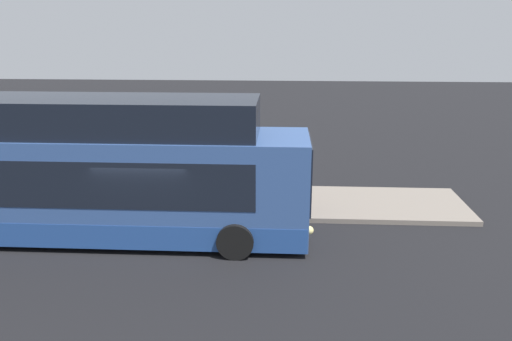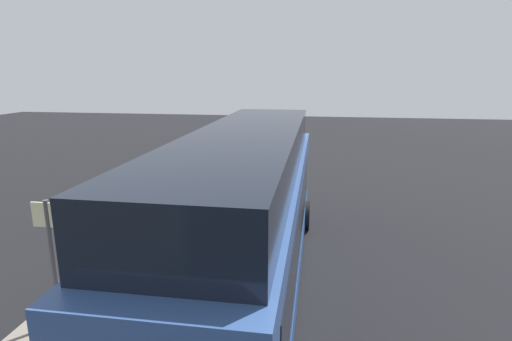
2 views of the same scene
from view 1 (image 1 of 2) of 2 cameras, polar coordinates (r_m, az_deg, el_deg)
ground at (r=14.95m, az=-11.73°, el=-7.91°), size 80.00×80.00×0.00m
platform at (r=17.80m, az=-9.17°, el=-3.38°), size 20.00×3.22×0.16m
bus_lead at (r=15.09m, az=-18.38°, el=-0.70°), size 12.39×2.75×4.12m
passenger_boarding at (r=17.04m, az=4.07°, el=-0.89°), size 0.67×0.53×1.57m
passenger_waiting at (r=18.61m, az=-10.87°, el=0.96°), size 0.60×0.61×1.84m
passenger_with_bags at (r=16.42m, az=5.52°, el=-1.58°), size 0.54×0.68×1.59m
suitcase at (r=16.21m, az=4.19°, el=-3.70°), size 0.42×0.20×0.90m
sign_post at (r=19.26m, az=-20.83°, el=2.91°), size 0.10×0.66×2.76m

